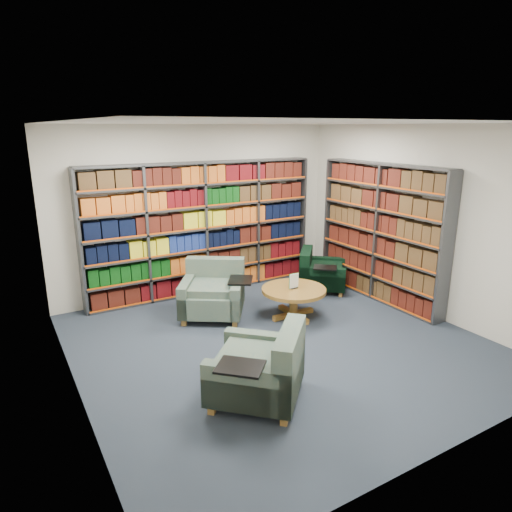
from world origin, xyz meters
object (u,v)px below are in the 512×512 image
chair_teal_front (264,371)px  coffee_table (294,294)px  chair_green_right (319,274)px  chair_teal_left (214,293)px

chair_teal_front → coffee_table: 2.22m
chair_teal_front → coffee_table: bearing=47.2°
chair_green_right → coffee_table: (-1.08, -0.78, 0.08)m
chair_green_right → chair_teal_front: chair_teal_front is taller
chair_teal_left → coffee_table: size_ratio=1.29×
chair_green_right → chair_teal_left: bearing=-178.0°
chair_green_right → coffee_table: bearing=-144.1°
chair_teal_left → coffee_table: (0.98, -0.71, 0.03)m
chair_green_right → chair_teal_front: (-2.59, -2.41, 0.04)m
chair_teal_left → chair_green_right: 2.06m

